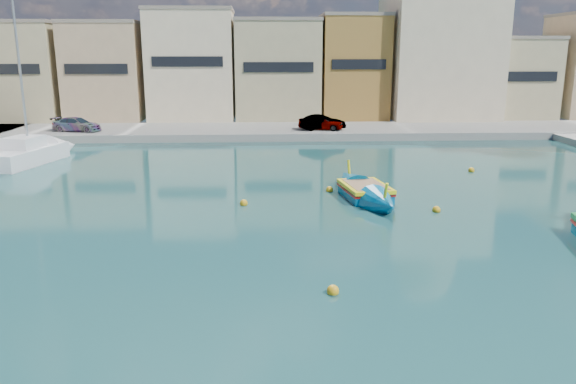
# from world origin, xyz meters

# --- Properties ---
(ground) EXTENTS (160.00, 160.00, 0.00)m
(ground) POSITION_xyz_m (0.00, 0.00, 0.00)
(ground) COLOR #153D3F
(ground) RESTS_ON ground
(north_quay) EXTENTS (80.00, 8.00, 0.60)m
(north_quay) POSITION_xyz_m (0.00, 32.00, 0.30)
(north_quay) COLOR gray
(north_quay) RESTS_ON ground
(north_townhouses) EXTENTS (83.20, 7.87, 10.19)m
(north_townhouses) POSITION_xyz_m (6.68, 39.36, 5.00)
(north_townhouses) COLOR tan
(north_townhouses) RESTS_ON ground
(church_block) EXTENTS (10.00, 10.00, 19.10)m
(church_block) POSITION_xyz_m (10.00, 40.00, 8.41)
(church_block) COLOR beige
(church_block) RESTS_ON ground
(parked_cars) EXTENTS (24.01, 2.52, 1.24)m
(parked_cars) POSITION_xyz_m (-9.47, 30.50, 1.20)
(parked_cars) COLOR #4C1919
(parked_cars) RESTS_ON north_quay
(luzzu_green) EXTENTS (2.97, 7.61, 2.33)m
(luzzu_green) POSITION_xyz_m (-2.46, 10.25, 0.25)
(luzzu_green) COLOR #006299
(luzzu_green) RESTS_ON ground
(yacht_north) EXTENTS (4.38, 8.93, 11.48)m
(yacht_north) POSITION_xyz_m (-21.79, 21.62, 0.45)
(yacht_north) COLOR white
(yacht_north) RESTS_ON ground
(mooring_buoys) EXTENTS (21.80, 19.84, 0.36)m
(mooring_buoys) POSITION_xyz_m (0.81, 6.01, 0.08)
(mooring_buoys) COLOR gold
(mooring_buoys) RESTS_ON ground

